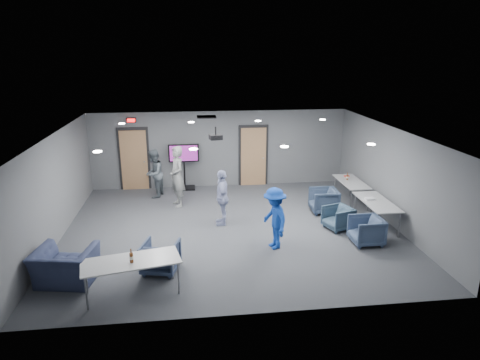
{
  "coord_description": "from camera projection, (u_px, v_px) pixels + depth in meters",
  "views": [
    {
      "loc": [
        -1.09,
        -10.83,
        4.72
      ],
      "look_at": [
        0.31,
        0.65,
        1.2
      ],
      "focal_mm": 32.0,
      "sensor_mm": 36.0,
      "label": 1
    }
  ],
  "objects": [
    {
      "name": "floor",
      "position": [
        232.0,
        229.0,
        11.78
      ],
      "size": [
        9.0,
        9.0,
        0.0
      ],
      "primitive_type": "plane",
      "color": "#3C3E44",
      "rests_on": "ground"
    },
    {
      "name": "bottle_front",
      "position": [
        131.0,
        257.0,
        8.36
      ],
      "size": [
        0.08,
        0.08,
        0.29
      ],
      "color": "#612E10",
      "rests_on": "table_front_left"
    },
    {
      "name": "chair_front_b",
      "position": [
        65.0,
        266.0,
        8.96
      ],
      "size": [
        1.35,
        1.23,
        0.77
      ],
      "primitive_type": "imported",
      "rotation": [
        0.0,
        0.0,
        2.96
      ],
      "color": "#343C5B",
      "rests_on": "floor"
    },
    {
      "name": "wall_left",
      "position": [
        56.0,
        188.0,
        10.87
      ],
      "size": [
        0.02,
        8.0,
        2.7
      ],
      "primitive_type": "cube",
      "color": "slate",
      "rests_on": "floor"
    },
    {
      "name": "door_left",
      "position": [
        134.0,
        160.0,
        14.88
      ],
      "size": [
        1.06,
        0.17,
        2.24
      ],
      "color": "black",
      "rests_on": "wall_back"
    },
    {
      "name": "downlights",
      "position": [
        231.0,
        133.0,
        11.0
      ],
      "size": [
        6.18,
        3.78,
        0.02
      ],
      "color": "white",
      "rests_on": "ceiling"
    },
    {
      "name": "tv_stand",
      "position": [
        184.0,
        164.0,
        14.93
      ],
      "size": [
        1.05,
        0.5,
        1.61
      ],
      "color": "black",
      "rests_on": "floor"
    },
    {
      "name": "chair_right_c",
      "position": [
        366.0,
        231.0,
        10.8
      ],
      "size": [
        0.78,
        0.75,
        0.7
      ],
      "primitive_type": "imported",
      "rotation": [
        0.0,
        0.0,
        -1.56
      ],
      "color": "#3C4C69",
      "rests_on": "floor"
    },
    {
      "name": "person_c",
      "position": [
        222.0,
        197.0,
        11.9
      ],
      "size": [
        0.41,
        0.94,
        1.58
      ],
      "primitive_type": "imported",
      "rotation": [
        0.0,
        0.0,
        -1.59
      ],
      "color": "#A5ADD4",
      "rests_on": "floor"
    },
    {
      "name": "person_a",
      "position": [
        177.0,
        176.0,
        13.29
      ],
      "size": [
        0.67,
        0.81,
        1.91
      ],
      "primitive_type": "imported",
      "rotation": [
        0.0,
        0.0,
        -1.22
      ],
      "color": "gray",
      "rests_on": "floor"
    },
    {
      "name": "chair_right_a",
      "position": [
        324.0,
        201.0,
        12.92
      ],
      "size": [
        0.83,
        0.81,
        0.73
      ],
      "primitive_type": "imported",
      "rotation": [
        0.0,
        0.0,
        -1.61
      ],
      "color": "#313F55",
      "rests_on": "floor"
    },
    {
      "name": "wall_back",
      "position": [
        220.0,
        149.0,
        15.19
      ],
      "size": [
        9.0,
        0.02,
        2.7
      ],
      "primitive_type": "cube",
      "color": "slate",
      "rests_on": "floor"
    },
    {
      "name": "snack_box",
      "position": [
        347.0,
        176.0,
        14.07
      ],
      "size": [
        0.17,
        0.12,
        0.04
      ],
      "primitive_type": "cube",
      "rotation": [
        0.0,
        0.0,
        0.07
      ],
      "color": "#E04538",
      "rests_on": "table_right_a"
    },
    {
      "name": "person_d",
      "position": [
        274.0,
        218.0,
        10.46
      ],
      "size": [
        0.79,
        1.11,
        1.55
      ],
      "primitive_type": "imported",
      "rotation": [
        0.0,
        0.0,
        -1.34
      ],
      "color": "#1941A6",
      "rests_on": "floor"
    },
    {
      "name": "table_right_b",
      "position": [
        377.0,
        203.0,
        11.78
      ],
      "size": [
        0.74,
        1.77,
        0.73
      ],
      "rotation": [
        0.0,
        0.0,
        1.57
      ],
      "color": "silver",
      "rests_on": "floor"
    },
    {
      "name": "table_right_a",
      "position": [
        351.0,
        183.0,
        13.59
      ],
      "size": [
        0.69,
        1.66,
        0.73
      ],
      "rotation": [
        0.0,
        0.0,
        1.57
      ],
      "color": "silver",
      "rests_on": "floor"
    },
    {
      "name": "person_b",
      "position": [
        154.0,
        174.0,
        14.13
      ],
      "size": [
        0.79,
        0.92,
        1.62
      ],
      "primitive_type": "imported",
      "rotation": [
        0.0,
        0.0,
        -1.83
      ],
      "color": "slate",
      "rests_on": "floor"
    },
    {
      "name": "chair_right_b",
      "position": [
        338.0,
        218.0,
        11.71
      ],
      "size": [
        0.87,
        0.86,
        0.63
      ],
      "primitive_type": "imported",
      "rotation": [
        0.0,
        0.0,
        -1.26
      ],
      "color": "#344859",
      "rests_on": "floor"
    },
    {
      "name": "door_right",
      "position": [
        253.0,
        156.0,
        15.37
      ],
      "size": [
        1.06,
        0.17,
        2.24
      ],
      "color": "black",
      "rests_on": "wall_back"
    },
    {
      "name": "exit_sign",
      "position": [
        131.0,
        120.0,
        14.46
      ],
      "size": [
        0.32,
        0.08,
        0.16
      ],
      "color": "black",
      "rests_on": "wall_back"
    },
    {
      "name": "wall_right",
      "position": [
        392.0,
        176.0,
        11.91
      ],
      "size": [
        0.02,
        8.0,
        2.7
      ],
      "primitive_type": "cube",
      "color": "slate",
      "rests_on": "floor"
    },
    {
      "name": "table_front_left",
      "position": [
        131.0,
        263.0,
        8.47
      ],
      "size": [
        2.03,
        1.18,
        0.73
      ],
      "rotation": [
        0.0,
        0.0,
        0.21
      ],
      "color": "silver",
      "rests_on": "floor"
    },
    {
      "name": "ceiling",
      "position": [
        231.0,
        132.0,
        11.0
      ],
      "size": [
        9.0,
        9.0,
        0.0
      ],
      "primitive_type": "plane",
      "rotation": [
        3.14,
        0.0,
        0.0
      ],
      "color": "silver",
      "rests_on": "wall_back"
    },
    {
      "name": "chair_front_a",
      "position": [
        161.0,
        257.0,
        9.44
      ],
      "size": [
        0.92,
        0.94,
        0.7
      ],
      "primitive_type": "imported",
      "rotation": [
        0.0,
        0.0,
        2.89
      ],
      "color": "#37435F",
      "rests_on": "floor"
    },
    {
      "name": "projector",
      "position": [
        216.0,
        137.0,
        11.9
      ],
      "size": [
        0.39,
        0.36,
        0.36
      ],
      "rotation": [
        0.0,
        0.0,
        0.18
      ],
      "color": "black",
      "rests_on": "ceiling"
    },
    {
      "name": "bottle_right",
      "position": [
        347.0,
        177.0,
        13.7
      ],
      "size": [
        0.06,
        0.06,
        0.25
      ],
      "color": "#612E10",
      "rests_on": "table_right_a"
    },
    {
      "name": "hvac_diffuser",
      "position": [
        207.0,
        117.0,
        13.6
      ],
      "size": [
        0.6,
        0.6,
        0.03
      ],
      "primitive_type": "cube",
      "color": "black",
      "rests_on": "ceiling"
    },
    {
      "name": "wall_front",
      "position": [
        254.0,
        248.0,
        7.59
      ],
      "size": [
        9.0,
        0.02,
        2.7
      ],
      "primitive_type": "cube",
      "color": "slate",
      "rests_on": "floor"
    },
    {
      "name": "wrapper",
      "position": [
        370.0,
        199.0,
        11.89
      ],
      "size": [
        0.26,
        0.19,
        0.06
      ],
      "primitive_type": "cube",
      "rotation": [
        0.0,
        0.0,
        0.06
      ],
      "color": "white",
      "rests_on": "table_right_b"
    }
  ]
}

